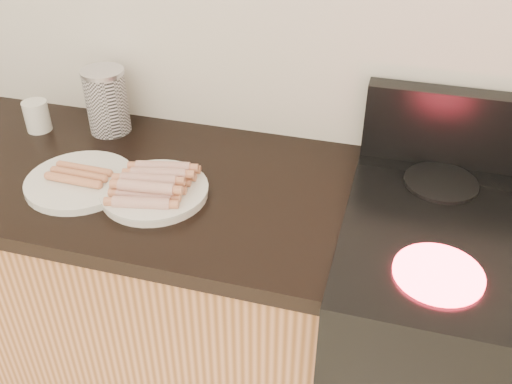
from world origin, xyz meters
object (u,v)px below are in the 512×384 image
(stove, at_px, (474,373))
(side_plate, at_px, (80,181))
(canister, at_px, (107,101))
(mug, at_px, (37,116))
(main_plate, at_px, (155,193))

(stove, height_order, side_plate, side_plate)
(stove, height_order, canister, canister)
(side_plate, distance_m, mug, 0.35)
(stove, xyz_separation_m, mug, (-1.30, 0.16, 0.49))
(main_plate, bearing_deg, stove, 3.62)
(canister, distance_m, mug, 0.21)
(stove, distance_m, mug, 1.40)
(canister, height_order, mug, canister)
(main_plate, xyz_separation_m, canister, (-0.26, 0.27, 0.08))
(stove, height_order, main_plate, main_plate)
(side_plate, height_order, mug, mug)
(stove, xyz_separation_m, main_plate, (-0.84, -0.05, 0.45))
(mug, bearing_deg, main_plate, -25.22)
(stove, relative_size, mug, 10.33)
(main_plate, height_order, mug, mug)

